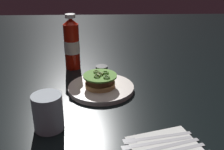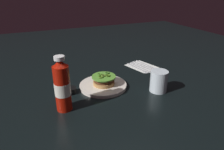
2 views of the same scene
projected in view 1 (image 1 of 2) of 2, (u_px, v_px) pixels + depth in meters
name	position (u px, v px, depth m)	size (l,w,h in m)	color
ground_plane	(118.00, 97.00, 0.94)	(3.00, 3.00, 0.00)	black
dinner_plate	(101.00, 88.00, 0.98)	(0.24, 0.24, 0.02)	silver
burger_sandwich	(100.00, 81.00, 0.97)	(0.12, 0.12, 0.05)	#B48149
ketchup_bottle	(72.00, 44.00, 1.14)	(0.07, 0.07, 0.24)	#A71508
water_glass	(48.00, 112.00, 0.74)	(0.08, 0.08, 0.11)	silver
condiment_cup	(102.00, 69.00, 1.13)	(0.05, 0.05, 0.03)	black
napkin	(166.00, 147.00, 0.69)	(0.18, 0.14, 0.00)	white
fork_utensil	(152.00, 137.00, 0.72)	(0.19, 0.05, 0.00)	silver
butter_knife	(153.00, 142.00, 0.70)	(0.20, 0.05, 0.00)	silver
spoon_utensil	(155.00, 148.00, 0.68)	(0.19, 0.07, 0.00)	silver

